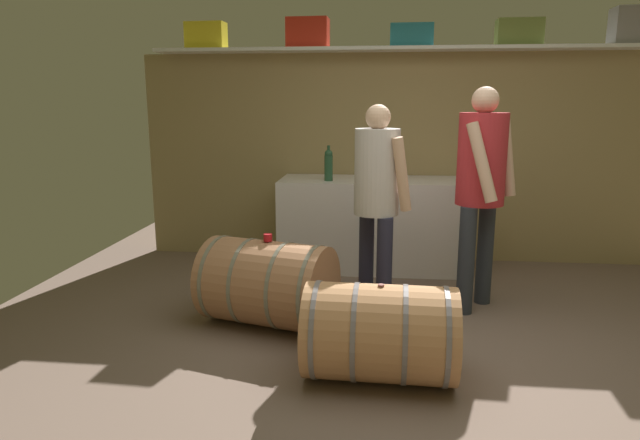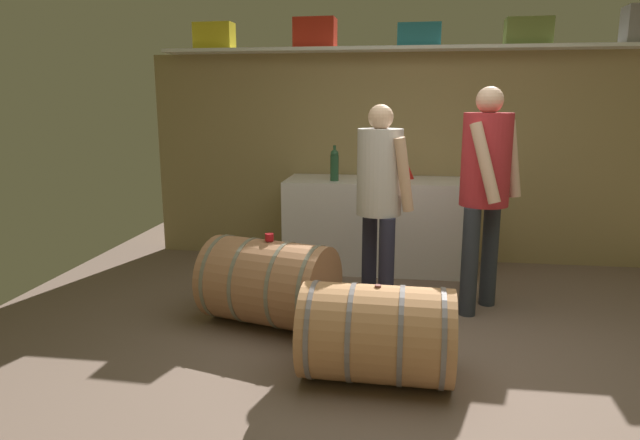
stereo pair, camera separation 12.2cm
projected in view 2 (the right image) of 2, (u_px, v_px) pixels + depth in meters
The scene contains 16 objects.
ground_plane at pixel (416, 331), 3.93m from camera, with size 6.54×8.22×0.02m, color #735E51.
back_wall_panel at pixel (414, 159), 5.54m from camera, with size 5.34×0.10×2.06m, color #9A8354.
high_shelf_board at pixel (419, 49), 5.18m from camera, with size 4.91×0.40×0.03m, color white.
toolcase_yellow at pixel (214, 36), 5.42m from camera, with size 0.38×0.19×0.26m, color yellow.
toolcase_red at pixel (315, 33), 5.28m from camera, with size 0.39×0.23×0.28m, color red.
toolcase_teal at pixel (420, 35), 5.15m from camera, with size 0.40×0.25×0.21m, color #217284.
toolcase_olive at pixel (528, 32), 5.01m from camera, with size 0.41×0.22×0.24m, color olive.
work_cabinet at pixel (377, 224), 5.33m from camera, with size 1.74×0.67×0.87m, color white.
wine_bottle_green at pixel (334, 164), 5.12m from camera, with size 0.08×0.08×0.33m.
wine_glass at pixel (389, 171), 5.19m from camera, with size 0.08×0.08×0.13m.
red_funnel at pixel (408, 172), 5.28m from camera, with size 0.11×0.11×0.13m, color red.
wine_barrel_near at pixel (269, 282), 3.98m from camera, with size 1.03×0.84×0.63m.
wine_barrel_far at pixel (377, 334), 3.17m from camera, with size 0.88×0.60×0.58m.
tasting_cup at pixel (269, 237), 3.91m from camera, with size 0.06×0.06×0.05m, color red.
winemaker_pouring at pixel (380, 188), 4.08m from camera, with size 0.44×0.51×1.57m.
visitor_tasting at pixel (486, 177), 4.10m from camera, with size 0.48×0.53×1.70m.
Camera 2 is at (-0.17, -3.11, 1.59)m, focal length 31.00 mm.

